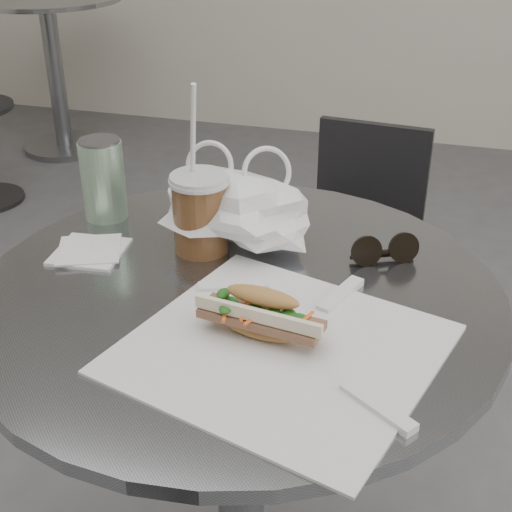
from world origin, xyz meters
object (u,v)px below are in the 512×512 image
(chair_far, at_px, (352,279))
(drink_can, at_px, (103,179))
(cafe_table, at_px, (240,432))
(bg_table, at_px, (53,56))
(sunglasses, at_px, (384,251))
(iced_coffee, at_px, (200,212))
(banh_mi, at_px, (262,314))

(chair_far, relative_size, drink_can, 5.03)
(cafe_table, distance_m, bg_table, 2.72)
(sunglasses, bearing_deg, iced_coffee, 160.37)
(chair_far, bearing_deg, banh_mi, 95.59)
(iced_coffee, distance_m, drink_can, 0.21)
(cafe_table, xyz_separation_m, iced_coffee, (-0.09, 0.09, 0.34))
(bg_table, height_order, sunglasses, sunglasses)
(cafe_table, height_order, iced_coffee, iced_coffee)
(banh_mi, relative_size, drink_can, 1.49)
(cafe_table, bearing_deg, banh_mi, -59.34)
(chair_far, height_order, iced_coffee, iced_coffee)
(bg_table, xyz_separation_m, banh_mi, (1.66, -2.31, 0.31))
(cafe_table, bearing_deg, drink_can, 150.42)
(chair_far, height_order, drink_can, drink_can)
(iced_coffee, bearing_deg, bg_table, 125.67)
(cafe_table, distance_m, chair_far, 0.80)
(sunglasses, bearing_deg, bg_table, 103.87)
(drink_can, bearing_deg, sunglasses, -3.68)
(iced_coffee, bearing_deg, banh_mi, -52.98)
(chair_far, relative_size, iced_coffee, 2.60)
(drink_can, bearing_deg, iced_coffee, -18.89)
(bg_table, distance_m, drink_can, 2.45)
(chair_far, relative_size, banh_mi, 3.37)
(banh_mi, relative_size, iced_coffee, 0.77)
(chair_far, distance_m, sunglasses, 0.80)
(banh_mi, height_order, drink_can, drink_can)
(banh_mi, relative_size, sunglasses, 2.01)
(bg_table, relative_size, banh_mi, 3.58)
(cafe_table, height_order, chair_far, cafe_table)
(drink_can, bearing_deg, banh_mi, -37.76)
(cafe_table, relative_size, iced_coffee, 2.83)
(cafe_table, xyz_separation_m, bg_table, (-1.60, 2.20, -0.00))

